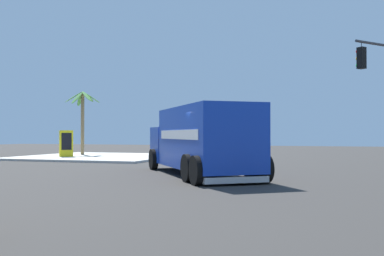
% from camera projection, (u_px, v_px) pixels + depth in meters
% --- Properties ---
extents(ground_plane, '(100.00, 100.00, 0.00)m').
position_uv_depth(ground_plane, '(224.00, 180.00, 16.18)').
color(ground_plane, '#33302D').
extents(sidewalk_corner_far, '(10.50, 10.50, 0.14)m').
position_uv_depth(sidewalk_corner_far, '(100.00, 157.00, 31.72)').
color(sidewalk_corner_far, beige).
rests_on(sidewalk_corner_far, ground).
extents(delivery_truck, '(8.29, 6.91, 2.80)m').
position_uv_depth(delivery_truck, '(201.00, 140.00, 18.03)').
color(delivery_truck, '#1438AD').
rests_on(delivery_truck, ground).
extents(vending_machine_red, '(1.15, 1.17, 1.85)m').
position_uv_depth(vending_machine_red, '(66.00, 143.00, 30.69)').
color(vending_machine_red, yellow).
rests_on(vending_machine_red, sidewalk_corner_far).
extents(palm_tree_far, '(2.71, 2.53, 4.92)m').
position_uv_depth(palm_tree_far, '(83.00, 112.00, 33.60)').
color(palm_tree_far, '#7A6647').
rests_on(palm_tree_far, sidewalk_corner_far).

